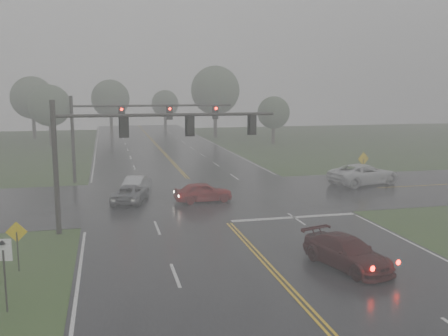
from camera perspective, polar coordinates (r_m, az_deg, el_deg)
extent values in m
plane|color=#2C451D|center=(19.07, 11.25, -17.23)|extent=(180.00, 180.00, 0.00)
cube|color=black|center=(37.18, -1.66, -3.96)|extent=(18.00, 160.00, 0.02)
cube|color=black|center=(39.09, -2.26, -3.32)|extent=(120.00, 14.00, 0.02)
cube|color=#BDBDBD|center=(33.20, 8.00, -5.65)|extent=(8.50, 0.50, 0.01)
imported|color=#32090A|center=(24.83, 13.83, -10.95)|extent=(3.32, 5.33, 1.44)
imported|color=maroon|center=(37.46, -2.38, -3.87)|extent=(4.43, 2.04, 1.47)
imported|color=#A7AAAF|center=(41.54, -9.86, -2.71)|extent=(2.66, 4.39, 1.37)
imported|color=#5B5D63|center=(38.06, -10.66, -3.81)|extent=(3.27, 5.05, 1.29)
imported|color=silver|center=(45.85, 15.64, -1.80)|extent=(7.00, 4.43, 1.80)
cylinder|color=black|center=(30.09, -18.69, -0.03)|extent=(0.30, 0.30, 7.76)
cylinder|color=black|center=(29.79, -18.99, 5.71)|extent=(0.19, 0.19, 0.86)
cylinder|color=black|center=(29.88, -6.37, 6.05)|extent=(13.04, 0.19, 0.19)
cube|color=black|center=(29.71, -11.37, 4.67)|extent=(0.37, 0.30, 1.13)
cube|color=black|center=(29.89, -11.38, 4.69)|extent=(0.59, 0.03, 1.35)
cube|color=black|center=(30.11, -3.88, 4.88)|extent=(0.37, 0.30, 1.13)
cube|color=black|center=(30.28, -3.93, 4.90)|extent=(0.59, 0.03, 1.35)
cube|color=black|center=(30.99, 3.30, 5.00)|extent=(0.37, 0.30, 1.13)
cube|color=black|center=(31.16, 3.21, 5.03)|extent=(0.59, 0.03, 1.35)
cylinder|color=black|center=(46.34, -16.89, 3.10)|extent=(0.30, 0.30, 7.75)
cylinder|color=black|center=(46.14, -17.06, 6.83)|extent=(0.19, 0.19, 0.86)
cylinder|color=black|center=(46.26, -8.03, 7.07)|extent=(14.45, 0.19, 0.19)
cube|color=black|center=(46.10, -11.61, 6.17)|extent=(0.37, 0.30, 1.13)
cube|color=black|center=(46.27, -11.62, 6.18)|extent=(0.59, 0.03, 1.35)
cylinder|color=#FF0C05|center=(45.92, -11.61, 6.60)|extent=(0.24, 0.06, 0.24)
cube|color=black|center=(46.44, -6.22, 6.32)|extent=(0.37, 0.30, 1.13)
cube|color=black|center=(46.61, -6.25, 6.33)|extent=(0.59, 0.03, 1.35)
cylinder|color=#FF0C05|center=(46.26, -6.20, 6.75)|extent=(0.24, 0.06, 0.24)
cube|color=black|center=(47.18, -0.96, 6.41)|extent=(0.37, 0.30, 1.13)
cube|color=black|center=(47.35, -1.01, 6.42)|extent=(0.59, 0.03, 1.35)
cylinder|color=#FF0C05|center=(47.00, -0.92, 6.84)|extent=(0.24, 0.06, 0.24)
cylinder|color=black|center=(25.23, -22.50, -8.82)|extent=(0.06, 0.06, 1.87)
cube|color=yellow|center=(25.00, -22.62, -6.76)|extent=(0.98, 0.15, 0.98)
cylinder|color=black|center=(20.92, -23.73, -11.77)|extent=(0.07, 0.07, 2.44)
cube|color=white|center=(20.56, -23.93, -8.55)|extent=(0.63, 0.16, 0.85)
cube|color=black|center=(20.59, -23.92, -8.53)|extent=(0.11, 0.04, 0.48)
cylinder|color=black|center=(45.74, 15.60, -0.38)|extent=(0.08, 0.08, 2.27)
cube|color=yellow|center=(45.60, 15.64, 1.03)|extent=(1.17, 0.28, 1.19)
cylinder|color=#332821|center=(77.86, -19.15, 3.67)|extent=(0.54, 0.54, 3.43)
sphere|color=#3C5337|center=(77.61, -19.31, 6.76)|extent=(6.11, 6.11, 6.11)
cylinder|color=#332821|center=(86.11, -1.00, 5.06)|extent=(0.62, 0.62, 4.68)
sphere|color=#3C5337|center=(85.89, -1.01, 8.87)|extent=(8.32, 8.32, 8.32)
cylinder|color=#332821|center=(92.79, -12.75, 4.87)|extent=(0.54, 0.54, 3.82)
sphere|color=#3C5337|center=(92.58, -12.85, 7.75)|extent=(6.79, 6.79, 6.79)
cylinder|color=#332821|center=(76.57, 5.65, 3.80)|extent=(0.52, 0.52, 2.77)
sphere|color=#3C5337|center=(76.33, 5.69, 6.33)|extent=(4.93, 4.93, 4.93)
cylinder|color=#332821|center=(90.04, -20.88, 4.42)|extent=(0.60, 0.60, 3.99)
sphere|color=#3C5337|center=(89.83, -21.06, 7.52)|extent=(7.09, 7.09, 7.09)
cylinder|color=#332821|center=(102.96, -6.72, 5.22)|extent=(0.61, 0.61, 3.10)
sphere|color=#3C5337|center=(102.78, -6.76, 7.33)|extent=(5.51, 5.51, 5.51)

